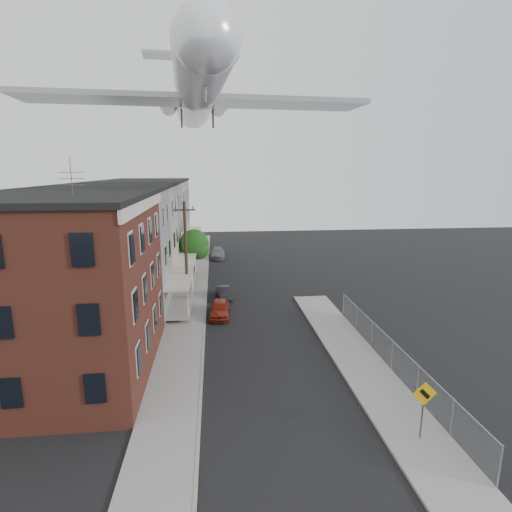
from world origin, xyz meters
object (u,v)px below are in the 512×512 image
Objects in this scene: warning_sign at (424,401)px; utility_pole at (186,253)px; street_tree at (195,245)px; airplane at (197,91)px; car_far at (218,253)px; car_near at (220,309)px; car_mid at (224,293)px.

warning_sign is 0.31× the size of utility_pole.
street_tree is 16.49m from airplane.
car_far is 24.06m from airplane.
car_near reaches higher than car_mid.
street_tree reaches higher than car_far.
car_far is (-0.37, 17.38, 0.12)m from car_mid.
car_mid is at bearing 111.38° from warning_sign.
warning_sign is at bearing -58.87° from car_near.
airplane is at bearing -94.27° from car_far.
car_far is (-8.39, 37.87, -1.22)m from warning_sign.
warning_sign is 28.52m from airplane.
car_mid is 17.62m from airplane.
utility_pole reaches higher than car_far.
car_near is 21.88m from car_far.
warning_sign is 30.96m from street_tree.
street_tree is at bearing 96.77° from airplane.
utility_pole is 2.75× the size of car_mid.
car_near is 18.23m from airplane.
airplane is at bearing -83.23° from street_tree.
airplane reaches higher than utility_pole.
utility_pole is at bearing -118.56° from airplane.
warning_sign is 22.25m from utility_pole.
airplane is at bearing 108.85° from car_near.
airplane is (-1.57, -16.58, 17.37)m from car_far.
airplane reaches higher than car_far.
warning_sign is 38.81m from car_far.
street_tree is 9.39m from car_mid.
car_far reaches higher than car_near.
car_far is 0.15× the size of airplane.
car_near is at bearing -103.75° from car_mid.
car_far is at bearing 74.45° from street_tree.
car_far is (2.81, 18.84, -4.01)m from utility_pole.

